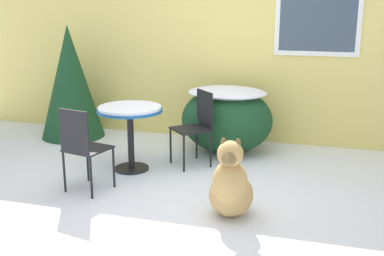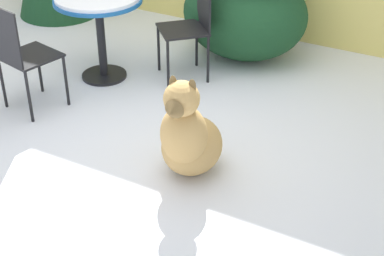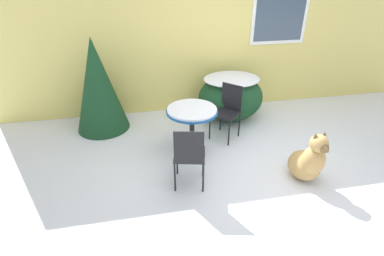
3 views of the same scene
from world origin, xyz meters
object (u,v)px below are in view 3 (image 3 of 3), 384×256
patio_chair_near_table (228,109)px  patio_chair_far_side (189,155)px  patio_table (192,117)px  dog (308,162)px

patio_chair_near_table → patio_chair_far_side: size_ratio=1.00×
patio_table → patio_chair_far_side: patio_chair_far_side is taller
patio_table → patio_chair_near_table: patio_chair_near_table is taller
patio_chair_far_side → patio_table: bearing=-90.7°
patio_chair_near_table → patio_chair_far_side: (-0.84, -1.15, 0.00)m
patio_chair_far_side → dog: patio_chair_far_side is taller
patio_table → patio_chair_near_table: bearing=30.7°
patio_table → patio_chair_far_side: 0.79m
patio_chair_near_table → patio_chair_far_side: same height
patio_table → patio_chair_far_side: bearing=-103.5°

